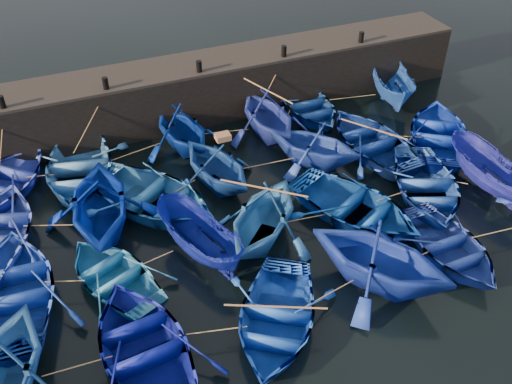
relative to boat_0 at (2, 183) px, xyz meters
name	(u,v)px	position (x,y,z in m)	size (l,w,h in m)	color
ground	(292,263)	(8.73, -7.63, -0.53)	(120.00, 120.00, 0.00)	black
quay_wall	(195,91)	(8.73, 2.87, 0.72)	(26.00, 2.50, 2.50)	black
quay_top	(193,64)	(8.73, 2.87, 2.03)	(26.00, 2.50, 0.12)	black
bollard_0	(2,102)	(0.73, 1.97, 2.34)	(0.24, 0.24, 0.50)	black
bollard_1	(105,83)	(4.73, 1.97, 2.34)	(0.24, 0.24, 0.50)	black
bollard_2	(199,66)	(8.73, 1.97, 2.34)	(0.24, 0.24, 0.50)	black
bollard_3	(284,51)	(12.73, 1.97, 2.34)	(0.24, 0.24, 0.50)	black
bollard_4	(361,37)	(16.73, 1.97, 2.34)	(0.24, 0.24, 0.50)	black
boat_0	(2,183)	(0.00, 0.00, 0.00)	(3.65, 5.10, 1.06)	#2134A5
boat_1	(78,169)	(2.85, -0.23, 0.04)	(3.95, 5.52, 1.14)	#326CBB
boat_2	(181,128)	(7.30, 0.35, 0.52)	(3.42, 3.97, 2.09)	navy
boat_3	(267,114)	(11.06, -0.07, 0.58)	(3.63, 4.21, 2.22)	navy
boat_4	(308,105)	(13.55, 0.89, -0.06)	(3.27, 4.57, 0.95)	navy
boat_5	(393,85)	(17.83, 0.48, 0.33)	(1.67, 4.43, 1.71)	#1C4CAD
boat_7	(100,203)	(3.21, -3.57, 0.75)	(4.18, 4.85, 2.55)	navy
boat_8	(152,197)	(5.10, -3.08, 0.04)	(3.93, 5.50, 1.14)	#2468B5
boat_9	(217,164)	(7.81, -2.67, 0.53)	(3.46, 4.02, 2.11)	navy
boat_10	(314,143)	(11.96, -2.80, 0.51)	(3.40, 3.95, 2.08)	#1C3B9A
boat_11	(372,140)	(14.69, -2.85, 0.00)	(3.67, 5.13, 1.07)	navy
boat_12	(439,133)	(17.67, -3.49, 0.01)	(3.74, 5.23, 1.09)	#092893
boat_13	(15,290)	(0.06, -5.90, 0.03)	(3.86, 5.39, 1.12)	#15379D
boat_14	(114,275)	(3.03, -6.33, -0.10)	(2.99, 4.19, 0.87)	#2272B5
boat_15	(198,239)	(5.95, -6.10, 0.25)	(1.53, 4.05, 1.57)	navy
boat_16	(263,215)	(8.25, -6.23, 0.62)	(3.77, 4.38, 2.30)	#215E9D
boat_17	(355,207)	(11.81, -6.42, 0.01)	(3.72, 5.19, 1.08)	navy
boat_18	(426,186)	(14.95, -6.36, -0.01)	(3.56, 4.98, 1.03)	#1C48A5
boat_19	(488,173)	(17.37, -6.88, 0.28)	(1.59, 4.21, 1.63)	navy
boat_21	(145,346)	(3.27, -9.45, 0.00)	(3.66, 5.12, 1.06)	#050D7A
boat_22	(275,318)	(7.07, -9.93, -0.04)	(3.41, 4.76, 0.99)	#103EAA
boat_23	(381,257)	(10.82, -9.53, 0.72)	(4.09, 4.75, 2.50)	#142F9A
boat_24	(450,247)	(13.76, -9.37, -0.08)	(3.10, 4.33, 0.90)	navy
wooden_crate	(223,137)	(8.11, -2.67, 1.70)	(0.55, 0.42, 0.23)	#8B5E3C
mooring_ropes	(244,162)	(8.94, -2.70, 0.34)	(17.87, 12.06, 2.10)	tan
loose_oars	(299,166)	(10.27, -4.77, 1.14)	(9.88, 11.94, 1.38)	#99724C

